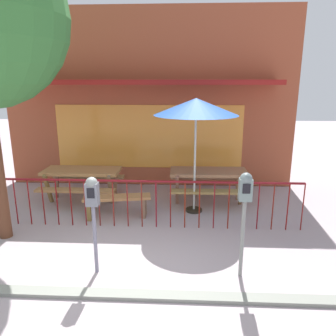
# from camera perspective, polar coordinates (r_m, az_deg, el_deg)

# --- Properties ---
(ground) EXTENTS (40.00, 40.00, 0.00)m
(ground) POSITION_cam_1_polar(r_m,az_deg,el_deg) (5.15, -8.82, -18.50)
(ground) COLOR #A4959A
(pub_storefront) EXTENTS (7.72, 1.38, 4.65)m
(pub_storefront) POSITION_cam_1_polar(r_m,az_deg,el_deg) (9.05, -3.25, 11.77)
(pub_storefront) COLOR #502417
(pub_storefront) RESTS_ON ground
(patio_fence_front) EXTENTS (6.51, 0.04, 0.97)m
(patio_fence_front) POSITION_cam_1_polar(r_m,az_deg,el_deg) (6.45, -5.86, -4.71)
(patio_fence_front) COLOR maroon
(patio_fence_front) RESTS_ON ground
(picnic_table_left) EXTENTS (1.81, 1.37, 0.79)m
(picnic_table_left) POSITION_cam_1_polar(r_m,az_deg,el_deg) (8.11, -14.67, -1.37)
(picnic_table_left) COLOR #A77342
(picnic_table_left) RESTS_ON ground
(picnic_table_right) EXTENTS (1.82, 1.39, 0.79)m
(picnic_table_right) POSITION_cam_1_polar(r_m,az_deg,el_deg) (7.82, 7.05, -1.59)
(picnic_table_right) COLOR #A06E4B
(picnic_table_right) RESTS_ON ground
(patio_umbrella) EXTENTS (1.76, 1.76, 2.48)m
(patio_umbrella) POSITION_cam_1_polar(r_m,az_deg,el_deg) (6.88, 4.89, 10.42)
(patio_umbrella) COLOR black
(patio_umbrella) RESTS_ON ground
(patio_bench) EXTENTS (1.43, 0.55, 0.48)m
(patio_bench) POSITION_cam_1_polar(r_m,az_deg,el_deg) (7.02, -8.81, -5.82)
(patio_bench) COLOR #A67242
(patio_bench) RESTS_ON ground
(parking_meter_near) EXTENTS (0.18, 0.17, 1.60)m
(parking_meter_near) POSITION_cam_1_polar(r_m,az_deg,el_deg) (4.73, 13.20, -5.06)
(parking_meter_near) COLOR slate
(parking_meter_near) RESTS_ON ground
(parking_meter_far) EXTENTS (0.18, 0.17, 1.50)m
(parking_meter_far) POSITION_cam_1_polar(r_m,az_deg,el_deg) (4.86, -12.95, -5.48)
(parking_meter_far) COLOR slate
(parking_meter_far) RESTS_ON ground
(curb_edge) EXTENTS (10.81, 0.20, 0.11)m
(curb_edge) POSITION_cam_1_polar(r_m,az_deg,el_deg) (4.83, -9.82, -21.05)
(curb_edge) COLOR gray
(curb_edge) RESTS_ON ground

